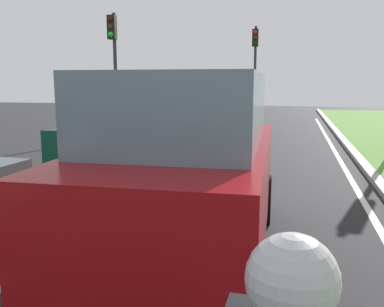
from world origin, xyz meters
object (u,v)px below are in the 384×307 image
(traffic_light_overhead_left, at_px, (114,52))
(traffic_light_far_median, at_px, (255,58))
(car_hatchback_far, at_px, (109,132))
(car_suv_ahead, at_px, (187,168))

(traffic_light_overhead_left, height_order, traffic_light_far_median, traffic_light_far_median)
(car_hatchback_far, distance_m, traffic_light_overhead_left, 6.15)
(traffic_light_far_median, bearing_deg, car_hatchback_far, -101.59)
(car_suv_ahead, relative_size, traffic_light_far_median, 0.89)
(traffic_light_far_median, bearing_deg, car_suv_ahead, -87.02)
(traffic_light_overhead_left, xyz_separation_m, traffic_light_far_median, (4.76, 7.52, 0.17))
(car_hatchback_far, height_order, traffic_light_far_median, traffic_light_far_median)
(car_suv_ahead, height_order, car_hatchback_far, car_suv_ahead)
(car_suv_ahead, distance_m, car_hatchback_far, 6.41)
(car_suv_ahead, distance_m, traffic_light_far_median, 18.24)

